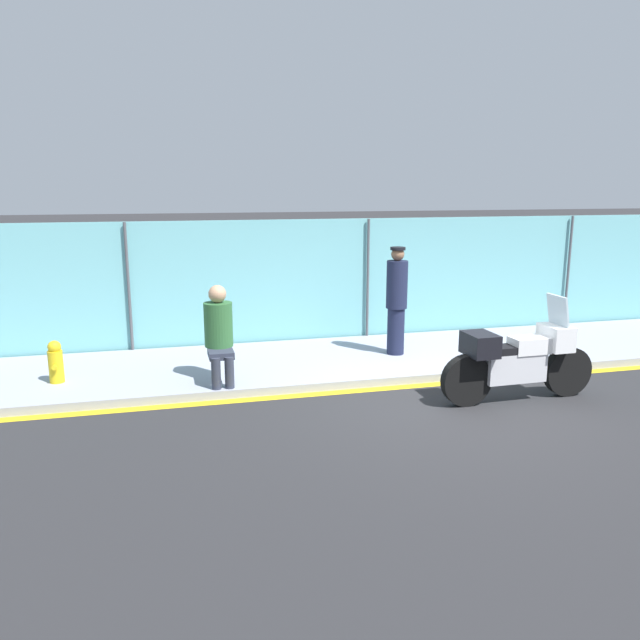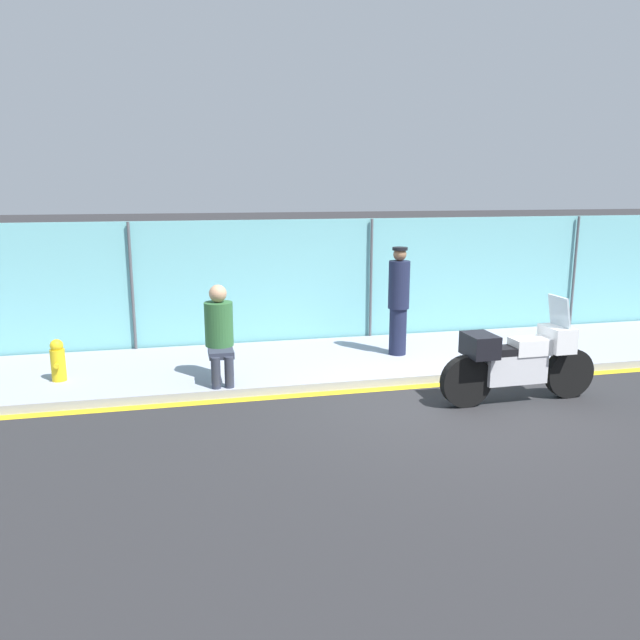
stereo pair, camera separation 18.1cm
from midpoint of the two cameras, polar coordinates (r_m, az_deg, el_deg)
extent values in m
plane|color=#262628|center=(8.67, 12.19, -7.59)|extent=(120.00, 120.00, 0.00)
cube|color=#8E93A3|center=(10.59, 7.17, -3.39)|extent=(31.47, 2.60, 0.13)
cube|color=gold|center=(9.38, 10.07, -5.95)|extent=(31.47, 0.18, 0.01)
cube|color=#6BB2B7|center=(11.65, 4.98, 3.57)|extent=(29.90, 0.08, 2.30)
cylinder|color=#4C4C51|center=(11.02, -16.34, 2.62)|extent=(0.05, 0.05, 2.30)
cylinder|color=#4C4C51|center=(11.56, 5.13, 3.50)|extent=(0.05, 0.05, 2.30)
cylinder|color=#4C4C51|center=(13.47, 22.57, 3.85)|extent=(0.05, 0.05, 2.30)
cylinder|color=black|center=(9.37, 22.32, -4.50)|extent=(0.70, 0.15, 0.70)
cylinder|color=black|center=(8.55, 13.80, -5.47)|extent=(0.70, 0.15, 0.70)
cube|color=silver|center=(8.86, 17.89, -4.20)|extent=(0.86, 0.30, 0.41)
cube|color=white|center=(8.90, 19.21, -2.27)|extent=(0.53, 0.32, 0.22)
cube|color=black|center=(8.74, 17.47, -2.67)|extent=(0.61, 0.29, 0.10)
cube|color=white|center=(9.11, 21.39, -1.59)|extent=(0.33, 0.48, 0.34)
cube|color=silver|center=(9.03, 21.57, 0.75)|extent=(0.11, 0.42, 0.42)
cube|color=black|center=(8.50, 14.99, -2.24)|extent=(0.37, 0.51, 0.30)
cylinder|color=#191E38|center=(10.46, 7.62, -1.03)|extent=(0.29, 0.29, 0.78)
cylinder|color=#191E38|center=(10.31, 7.74, 3.21)|extent=(0.35, 0.35, 0.78)
sphere|color=brown|center=(10.24, 7.82, 5.97)|extent=(0.22, 0.22, 0.22)
cylinder|color=black|center=(10.24, 7.83, 6.48)|extent=(0.25, 0.25, 0.05)
cylinder|color=#2D3342|center=(8.78, -8.91, -4.80)|extent=(0.13, 0.13, 0.45)
cylinder|color=#2D3342|center=(8.79, -7.71, -4.73)|extent=(0.13, 0.13, 0.45)
cube|color=#2D3342|center=(8.94, -8.48, -2.97)|extent=(0.35, 0.45, 0.10)
cylinder|color=#2D6033|center=(9.07, -8.66, -0.36)|extent=(0.41, 0.41, 0.64)
sphere|color=tan|center=(8.98, -8.76, 2.41)|extent=(0.25, 0.25, 0.25)
cylinder|color=gold|center=(9.73, -22.32, -3.83)|extent=(0.21, 0.21, 0.47)
sphere|color=gold|center=(9.66, -22.45, -2.18)|extent=(0.18, 0.18, 0.18)
cylinder|color=gold|center=(9.62, -22.43, -3.88)|extent=(0.07, 0.08, 0.07)
camera|label=1|loc=(0.09, -89.41, 0.13)|focal=35.00mm
camera|label=2|loc=(0.09, 90.59, -0.13)|focal=35.00mm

